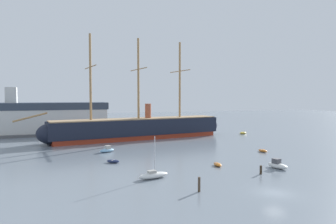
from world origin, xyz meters
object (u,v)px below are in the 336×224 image
object	(u,v)px
dinghy_distant_centre	(142,133)
mooring_piling_nearest	(199,184)
motorboat_foreground_right	(277,165)
dinghy_mid_right	(263,151)
dinghy_near_centre	(218,164)
motorboat_alongside_bow	(107,150)
mooring_piling_left_pair	(261,170)
tall_ship	(139,128)
dinghy_far_right	(243,133)
dockside_warehouse_left	(36,119)
sailboat_foreground_left	(153,175)
sailboat_far_left	(50,142)
dinghy_mid_left	(113,161)

from	to	relation	value
dinghy_distant_centre	mooring_piling_nearest	size ratio (longest dim) A/B	1.37
motorboat_foreground_right	dinghy_mid_right	xyz separation A→B (m)	(7.60, 13.49, -0.27)
dinghy_near_centre	dinghy_distant_centre	bearing A→B (deg)	89.71
motorboat_alongside_bow	mooring_piling_left_pair	world-z (taller)	motorboat_alongside_bow
tall_ship	motorboat_foreground_right	bearing A→B (deg)	-74.21
dinghy_far_right	mooring_piling_nearest	bearing A→B (deg)	-129.59
motorboat_alongside_bow	dockside_warehouse_left	bearing A→B (deg)	112.25
sailboat_foreground_left	mooring_piling_left_pair	size ratio (longest dim) A/B	4.63
sailboat_far_left	dinghy_distant_centre	world-z (taller)	sailboat_far_left
dinghy_mid_left	motorboat_alongside_bow	distance (m)	11.20
motorboat_foreground_right	dockside_warehouse_left	bearing A→B (deg)	122.08
tall_ship	dockside_warehouse_left	xyz separation A→B (m)	(-28.28, 21.14, 1.98)
dinghy_far_right	dockside_warehouse_left	distance (m)	67.26
dinghy_mid_left	dinghy_mid_right	bearing A→B (deg)	-1.22
dinghy_mid_left	dinghy_distant_centre	bearing A→B (deg)	67.19
sailboat_far_left	dinghy_mid_left	bearing A→B (deg)	-68.59
motorboat_alongside_bow	mooring_piling_left_pair	size ratio (longest dim) A/B	2.76
tall_ship	dinghy_mid_right	xyz separation A→B (m)	(19.95, -30.20, -2.84)
sailboat_foreground_left	motorboat_alongside_bow	xyz separation A→B (m)	(-2.84, 23.96, -0.02)
mooring_piling_nearest	dockside_warehouse_left	xyz separation A→B (m)	(-22.49, 71.51, 4.18)
tall_ship	mooring_piling_left_pair	size ratio (longest dim) A/B	44.10
dinghy_mid_left	dinghy_far_right	world-z (taller)	dinghy_far_right
mooring_piling_nearest	sailboat_far_left	bearing A→B (deg)	110.31
sailboat_far_left	dinghy_far_right	world-z (taller)	sailboat_far_left
tall_ship	sailboat_far_left	xyz separation A→B (m)	(-24.04, -1.06, -2.79)
dinghy_mid_left	sailboat_far_left	xyz separation A→B (m)	(-11.15, 28.44, 0.06)
dinghy_distant_centre	mooring_piling_left_pair	xyz separation A→B (m)	(3.25, -56.51, 0.39)
dinghy_near_centre	dinghy_mid_left	bearing A→B (deg)	151.31
dinghy_far_right	mooring_piling_left_pair	xyz separation A→B (m)	(-27.84, -44.91, 0.33)
dinghy_far_right	dinghy_distant_centre	distance (m)	33.18
tall_ship	mooring_piling_left_pair	xyz separation A→B (m)	(7.23, -45.89, -2.46)
sailboat_foreground_left	mooring_piling_nearest	bearing A→B (deg)	-66.57
motorboat_alongside_bow	dinghy_distant_centre	world-z (taller)	motorboat_alongside_bow
tall_ship	dinghy_far_right	xyz separation A→B (m)	(35.07, -0.98, -2.80)
dinghy_distant_centre	dockside_warehouse_left	distance (m)	34.27
dinghy_mid_right	dinghy_distant_centre	xyz separation A→B (m)	(-15.97, 40.82, -0.01)
dinghy_mid_left	dinghy_far_right	xyz separation A→B (m)	(47.96, 28.52, 0.05)
mooring_piling_left_pair	tall_ship	bearing A→B (deg)	98.95
sailboat_foreground_left	dinghy_mid_right	distance (m)	31.64
dinghy_near_centre	mooring_piling_nearest	size ratio (longest dim) A/B	1.33
dinghy_distant_centre	dockside_warehouse_left	world-z (taller)	dockside_warehouse_left
dinghy_distant_centre	mooring_piling_left_pair	size ratio (longest dim) A/B	1.91
tall_ship	mooring_piling_nearest	world-z (taller)	tall_ship
dinghy_mid_right	motorboat_foreground_right	bearing A→B (deg)	-119.39
sailboat_far_left	mooring_piling_left_pair	bearing A→B (deg)	-55.10
tall_ship	mooring_piling_left_pair	distance (m)	46.52
dockside_warehouse_left	tall_ship	bearing A→B (deg)	-36.78
motorboat_alongside_bow	dinghy_distant_centre	xyz separation A→B (m)	(16.11, 28.95, -0.22)
dinghy_near_centre	mooring_piling_left_pair	bearing A→B (deg)	-64.39
dinghy_mid_left	dockside_warehouse_left	bearing A→B (deg)	106.90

